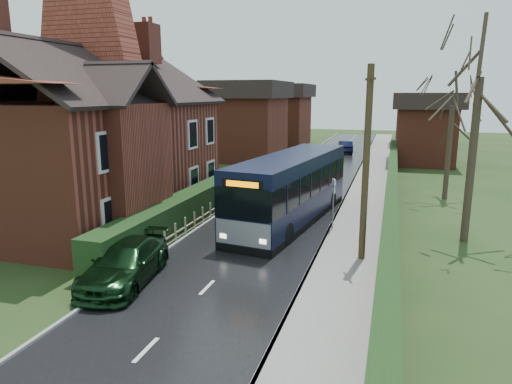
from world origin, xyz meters
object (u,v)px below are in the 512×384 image
(bus, at_px, (291,189))
(telegraph_pole, at_px, (366,166))
(car_green, at_px, (125,263))
(bus_stop_sign, at_px, (333,197))
(brick_house, at_px, (98,134))
(car_silver, at_px, (256,190))

(bus, distance_m, telegraph_pole, 6.53)
(car_green, xyz_separation_m, telegraph_pole, (7.70, 4.36, 3.08))
(car_green, distance_m, bus_stop_sign, 10.08)
(brick_house, relative_size, car_silver, 3.46)
(car_silver, bearing_deg, bus_stop_sign, -43.44)
(bus, xyz_separation_m, telegraph_pole, (3.89, -4.81, 2.09))
(car_silver, bearing_deg, bus, -51.51)
(telegraph_pole, bearing_deg, bus_stop_sign, 92.56)
(car_silver, relative_size, bus_stop_sign, 1.64)
(brick_house, xyz_separation_m, bus_stop_sign, (11.93, 0.87, -2.68))
(brick_house, height_order, car_green, brick_house)
(bus, xyz_separation_m, car_green, (-3.81, -9.18, -1.00))
(car_green, relative_size, bus_stop_sign, 1.85)
(car_green, bearing_deg, bus_stop_sign, 44.09)
(bus, distance_m, bus_stop_sign, 2.59)
(car_silver, height_order, car_green, car_silver)
(bus_stop_sign, distance_m, telegraph_pole, 4.46)
(car_silver, bearing_deg, brick_house, -140.88)
(car_green, distance_m, telegraph_pole, 9.37)
(bus, relative_size, telegraph_pole, 1.53)
(bus, bearing_deg, car_green, -104.74)
(car_silver, height_order, telegraph_pole, telegraph_pole)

